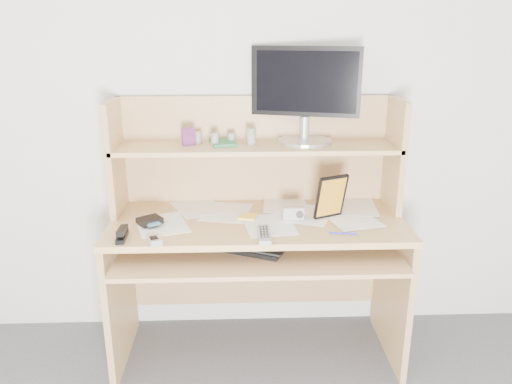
{
  "coord_description": "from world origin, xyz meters",
  "views": [
    {
      "loc": [
        -0.09,
        -0.75,
        1.62
      ],
      "look_at": [
        -0.01,
        1.43,
        0.9
      ],
      "focal_mm": 35.0,
      "sensor_mm": 36.0,
      "label": 1
    }
  ],
  "objects_px": {
    "game_case": "(331,197)",
    "monitor": "(306,92)",
    "desk": "(257,224)",
    "keyboard": "(238,245)",
    "tv_remote": "(264,234)"
  },
  "relations": [
    {
      "from": "desk",
      "to": "keyboard",
      "type": "height_order",
      "value": "desk"
    },
    {
      "from": "keyboard",
      "to": "monitor",
      "type": "height_order",
      "value": "monitor"
    },
    {
      "from": "desk",
      "to": "monitor",
      "type": "height_order",
      "value": "monitor"
    },
    {
      "from": "game_case",
      "to": "keyboard",
      "type": "bearing_deg",
      "value": 166.88
    },
    {
      "from": "game_case",
      "to": "desk",
      "type": "bearing_deg",
      "value": 140.25
    },
    {
      "from": "monitor",
      "to": "tv_remote",
      "type": "bearing_deg",
      "value": -100.82
    },
    {
      "from": "desk",
      "to": "tv_remote",
      "type": "xyz_separation_m",
      "value": [
        0.02,
        -0.3,
        0.07
      ]
    },
    {
      "from": "desk",
      "to": "keyboard",
      "type": "relative_size",
      "value": 3.06
    },
    {
      "from": "desk",
      "to": "keyboard",
      "type": "xyz_separation_m",
      "value": [
        -0.09,
        -0.18,
        -0.03
      ]
    },
    {
      "from": "tv_remote",
      "to": "game_case",
      "type": "distance_m",
      "value": 0.4
    },
    {
      "from": "desk",
      "to": "tv_remote",
      "type": "relative_size",
      "value": 7.45
    },
    {
      "from": "tv_remote",
      "to": "monitor",
      "type": "distance_m",
      "value": 0.75
    },
    {
      "from": "game_case",
      "to": "monitor",
      "type": "distance_m",
      "value": 0.53
    },
    {
      "from": "tv_remote",
      "to": "desk",
      "type": "bearing_deg",
      "value": 93.35
    },
    {
      "from": "monitor",
      "to": "keyboard",
      "type": "bearing_deg",
      "value": -120.52
    }
  ]
}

